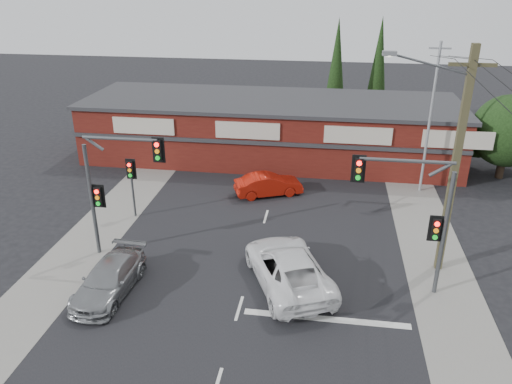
# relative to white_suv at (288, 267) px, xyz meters

# --- Properties ---
(ground) EXTENTS (120.00, 120.00, 0.00)m
(ground) POSITION_rel_white_suv_xyz_m (-1.77, -0.73, -0.83)
(ground) COLOR black
(ground) RESTS_ON ground
(road_strip) EXTENTS (14.00, 70.00, 0.01)m
(road_strip) POSITION_rel_white_suv_xyz_m (-1.77, 4.27, -0.82)
(road_strip) COLOR black
(road_strip) RESTS_ON ground
(verge_left) EXTENTS (3.00, 70.00, 0.02)m
(verge_left) POSITION_rel_white_suv_xyz_m (-10.27, 4.27, -0.82)
(verge_left) COLOR gray
(verge_left) RESTS_ON ground
(verge_right) EXTENTS (3.00, 70.00, 0.02)m
(verge_right) POSITION_rel_white_suv_xyz_m (6.73, 4.27, -0.82)
(verge_right) COLOR gray
(verge_right) RESTS_ON ground
(stop_line) EXTENTS (6.50, 0.35, 0.01)m
(stop_line) POSITION_rel_white_suv_xyz_m (1.73, -2.23, -0.81)
(stop_line) COLOR silver
(stop_line) RESTS_ON ground
(white_suv) EXTENTS (4.88, 6.55, 1.65)m
(white_suv) POSITION_rel_white_suv_xyz_m (0.00, 0.00, 0.00)
(white_suv) COLOR white
(white_suv) RESTS_ON ground
(silver_suv) EXTENTS (2.09, 4.69, 1.34)m
(silver_suv) POSITION_rel_white_suv_xyz_m (-7.37, -1.78, -0.16)
(silver_suv) COLOR gray
(silver_suv) RESTS_ON ground
(red_sedan) EXTENTS (4.30, 2.88, 1.34)m
(red_sedan) POSITION_rel_white_suv_xyz_m (-2.01, 9.26, -0.16)
(red_sedan) COLOR #AB170A
(red_sedan) RESTS_ON ground
(lane_dashes) EXTENTS (0.12, 39.09, 0.01)m
(lane_dashes) POSITION_rel_white_suv_xyz_m (-1.77, 0.02, -0.81)
(lane_dashes) COLOR silver
(lane_dashes) RESTS_ON ground
(shop_building) EXTENTS (27.30, 8.40, 4.22)m
(shop_building) POSITION_rel_white_suv_xyz_m (-2.77, 16.26, 1.31)
(shop_building) COLOR #4B130F
(shop_building) RESTS_ON ground
(tree_cluster) EXTENTS (5.90, 5.10, 5.50)m
(tree_cluster) POSITION_rel_white_suv_xyz_m (12.92, 14.71, 2.07)
(tree_cluster) COLOR #2D2116
(tree_cluster) RESTS_ON ground
(conifer_near) EXTENTS (1.80, 1.80, 9.25)m
(conifer_near) POSITION_rel_white_suv_xyz_m (1.73, 23.27, 4.65)
(conifer_near) COLOR #2D2116
(conifer_near) RESTS_ON ground
(conifer_far) EXTENTS (1.80, 1.80, 9.25)m
(conifer_far) POSITION_rel_white_suv_xyz_m (5.23, 25.27, 4.65)
(conifer_far) COLOR #2D2116
(conifer_far) RESTS_ON ground
(traffic_mast_left) EXTENTS (3.77, 0.27, 5.97)m
(traffic_mast_left) POSITION_rel_white_suv_xyz_m (-8.20, 1.28, 3.10)
(traffic_mast_left) COLOR #47494C
(traffic_mast_left) RESTS_ON ground
(traffic_mast_right) EXTENTS (3.96, 0.27, 5.97)m
(traffic_mast_right) POSITION_rel_white_suv_xyz_m (5.09, 0.28, 3.12)
(traffic_mast_right) COLOR #47494C
(traffic_mast_right) RESTS_ON ground
(pedestal_signal) EXTENTS (0.55, 0.27, 3.38)m
(pedestal_signal) POSITION_rel_white_suv_xyz_m (-8.97, 5.28, 1.58)
(pedestal_signal) COLOR #47494C
(pedestal_signal) RESTS_ON ground
(utility_pole) EXTENTS (4.38, 0.59, 10.00)m
(utility_pole) POSITION_rel_white_suv_xyz_m (6.59, 2.26, 4.57)
(utility_pole) COLOR #4A4429
(utility_pole) RESTS_ON ground
(steel_pole) EXTENTS (1.20, 0.16, 9.00)m
(steel_pole) POSITION_rel_white_suv_xyz_m (7.23, 11.27, 3.88)
(steel_pole) COLOR gray
(steel_pole) RESTS_ON ground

